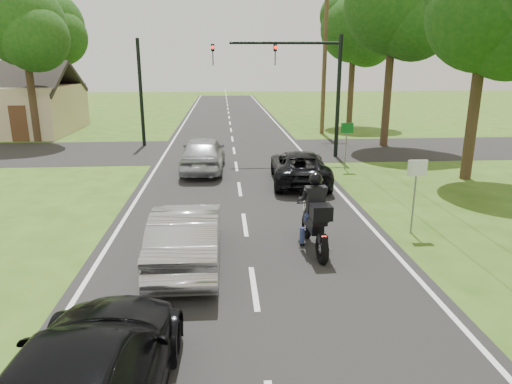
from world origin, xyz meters
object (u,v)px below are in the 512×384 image
dark_suv (299,167)px  traffic_signal (302,74)px  sign_green (347,135)px  motorcycle_rider (315,221)px  sign_white (416,179)px  silver_suv (203,154)px  utility_pole_far (325,56)px  silver_sedan (187,235)px

dark_suv → traffic_signal: (0.90, 5.15, 3.48)m
sign_green → traffic_signal: bearing=117.4°
motorcycle_rider → sign_white: 3.28m
silver_suv → sign_green: bearing=-179.4°
traffic_signal → sign_green: size_ratio=3.00×
motorcycle_rider → silver_suv: (-3.18, 9.25, -0.02)m
motorcycle_rider → utility_pole_far: 21.02m
dark_suv → utility_pole_far: 14.38m
silver_sedan → silver_suv: size_ratio=0.96×
utility_pole_far → silver_sedan: bearing=-110.5°
silver_suv → traffic_signal: bearing=-147.3°
silver_suv → utility_pole_far: (7.69, 10.82, 4.29)m
sign_white → traffic_signal: bearing=97.0°
motorcycle_rider → silver_suv: 9.79m
traffic_signal → dark_suv: bearing=-99.9°
traffic_signal → silver_sedan: bearing=-111.0°
silver_suv → sign_green: 6.44m
traffic_signal → utility_pole_far: bearing=70.3°
silver_suv → dark_suv: bearing=151.7°
silver_suv → sign_green: size_ratio=2.16×
silver_suv → sign_green: (6.39, -0.20, 0.80)m
motorcycle_rider → silver_sedan: size_ratio=0.55×
motorcycle_rider → sign_green: bearing=67.9°
silver_sedan → sign_green: bearing=-123.3°
traffic_signal → sign_green: traffic_signal is taller
dark_suv → utility_pole_far: utility_pole_far is taller
motorcycle_rider → silver_suv: bearing=106.4°
sign_white → sign_green: bearing=88.6°
dark_suv → sign_green: size_ratio=2.20×
sign_green → dark_suv: bearing=-139.1°
motorcycle_rider → utility_pole_far: bearing=74.8°
silver_sedan → sign_white: bearing=-165.2°
silver_sedan → sign_green: 11.56m
silver_suv → traffic_signal: size_ratio=0.72×
utility_pole_far → motorcycle_rider: bearing=-102.6°
motorcycle_rider → sign_green: (3.20, 9.06, 0.78)m
motorcycle_rider → sign_green: size_ratio=1.14×
utility_pole_far → sign_white: bearing=-94.5°
silver_suv → sign_white: sign_white is taller
motorcycle_rider → dark_suv: motorcycle_rider is taller
dark_suv → sign_white: bearing=114.9°
sign_white → sign_green: size_ratio=1.00×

